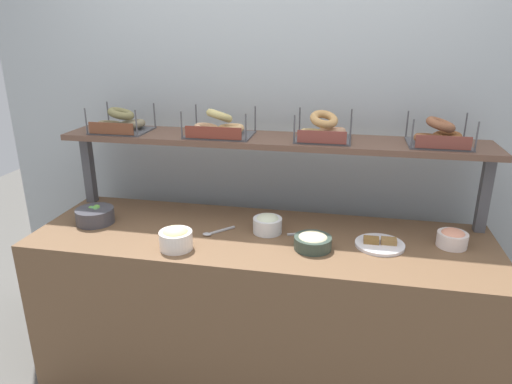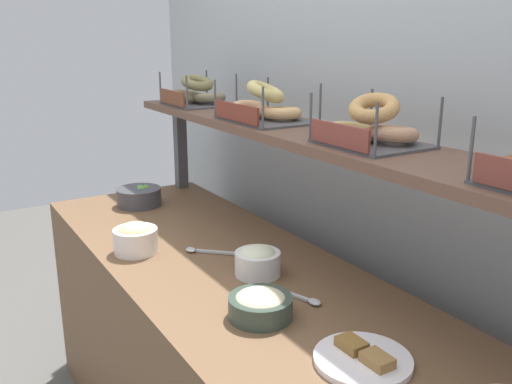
% 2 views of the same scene
% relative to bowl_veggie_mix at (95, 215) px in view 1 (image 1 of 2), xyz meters
% --- Properties ---
extents(ground_plane, '(8.00, 8.00, 0.00)m').
position_rel_bowl_veggie_mix_xyz_m(ground_plane, '(0.88, 0.02, -0.89)').
color(ground_plane, '#595651').
extents(back_wall, '(3.44, 0.06, 2.40)m').
position_rel_bowl_veggie_mix_xyz_m(back_wall, '(0.88, 0.57, 0.31)').
color(back_wall, '#A6AEB2').
rests_on(back_wall, ground_plane).
extents(deli_counter, '(2.24, 0.70, 0.85)m').
position_rel_bowl_veggie_mix_xyz_m(deli_counter, '(0.88, 0.02, -0.47)').
color(deli_counter, brown).
rests_on(deli_counter, ground_plane).
extents(shelf_riser_left, '(0.05, 0.05, 0.40)m').
position_rel_bowl_veggie_mix_xyz_m(shelf_riser_left, '(-0.18, 0.29, 0.16)').
color(shelf_riser_left, '#4C4C51').
rests_on(shelf_riser_left, deli_counter).
extents(shelf_riser_right, '(0.05, 0.05, 0.40)m').
position_rel_bowl_veggie_mix_xyz_m(shelf_riser_right, '(1.94, 0.29, 0.16)').
color(shelf_riser_right, '#4C4C51').
rests_on(shelf_riser_right, deli_counter).
extents(upper_shelf, '(2.20, 0.32, 0.03)m').
position_rel_bowl_veggie_mix_xyz_m(upper_shelf, '(0.88, 0.29, 0.37)').
color(upper_shelf, brown).
rests_on(upper_shelf, shelf_riser_left).
extents(bowl_veggie_mix, '(0.19, 0.19, 0.09)m').
position_rel_bowl_veggie_mix_xyz_m(bowl_veggie_mix, '(0.00, 0.00, 0.00)').
color(bowl_veggie_mix, '#3D3C43').
rests_on(bowl_veggie_mix, deli_counter).
extents(bowl_scallion_spread, '(0.14, 0.14, 0.10)m').
position_rel_bowl_veggie_mix_xyz_m(bowl_scallion_spread, '(0.90, 0.06, 0.01)').
color(bowl_scallion_spread, silver).
rests_on(bowl_scallion_spread, deli_counter).
extents(bowl_tuna_salad, '(0.17, 0.17, 0.07)m').
position_rel_bowl_veggie_mix_xyz_m(bowl_tuna_salad, '(1.14, -0.08, -0.00)').
color(bowl_tuna_salad, '#36463B').
rests_on(bowl_tuna_salad, deli_counter).
extents(bowl_lox_spread, '(0.14, 0.14, 0.09)m').
position_rel_bowl_veggie_mix_xyz_m(bowl_lox_spread, '(1.77, 0.08, 0.00)').
color(bowl_lox_spread, silver).
rests_on(bowl_lox_spread, deli_counter).
extents(bowl_egg_salad, '(0.15, 0.15, 0.11)m').
position_rel_bowl_veggie_mix_xyz_m(bowl_egg_salad, '(0.52, -0.20, 0.01)').
color(bowl_egg_salad, white).
rests_on(bowl_egg_salad, deli_counter).
extents(serving_plate_white, '(0.23, 0.23, 0.04)m').
position_rel_bowl_veggie_mix_xyz_m(serving_plate_white, '(1.44, 0.01, -0.03)').
color(serving_plate_white, white).
rests_on(serving_plate_white, deli_counter).
extents(serving_spoon_near_plate, '(0.18, 0.07, 0.01)m').
position_rel_bowl_veggie_mix_xyz_m(serving_spoon_near_plate, '(1.12, 0.08, -0.03)').
color(serving_spoon_near_plate, '#B7B7BC').
rests_on(serving_spoon_near_plate, deli_counter).
extents(serving_spoon_by_edge, '(0.14, 0.14, 0.01)m').
position_rel_bowl_veggie_mix_xyz_m(serving_spoon_by_edge, '(0.65, -0.01, -0.03)').
color(serving_spoon_by_edge, '#B7B7BC').
rests_on(serving_spoon_by_edge, deli_counter).
extents(bagel_basket_poppy, '(0.30, 0.26, 0.14)m').
position_rel_bowl_veggie_mix_xyz_m(bagel_basket_poppy, '(0.06, 0.27, 0.44)').
color(bagel_basket_poppy, '#4C4C51').
rests_on(bagel_basket_poppy, upper_shelf).
extents(bagel_basket_plain, '(0.34, 0.26, 0.15)m').
position_rel_bowl_veggie_mix_xyz_m(bagel_basket_plain, '(0.61, 0.27, 0.44)').
color(bagel_basket_plain, '#4C4C51').
rests_on(bagel_basket_plain, upper_shelf).
extents(bagel_basket_sesame, '(0.29, 0.26, 0.15)m').
position_rel_bowl_veggie_mix_xyz_m(bagel_basket_sesame, '(1.14, 0.28, 0.44)').
color(bagel_basket_sesame, '#4C4C51').
rests_on(bagel_basket_sesame, upper_shelf).
extents(bagel_basket_cinnamon_raisin, '(0.29, 0.26, 0.14)m').
position_rel_bowl_veggie_mix_xyz_m(bagel_basket_cinnamon_raisin, '(1.69, 0.28, 0.44)').
color(bagel_basket_cinnamon_raisin, '#4C4C51').
rests_on(bagel_basket_cinnamon_raisin, upper_shelf).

